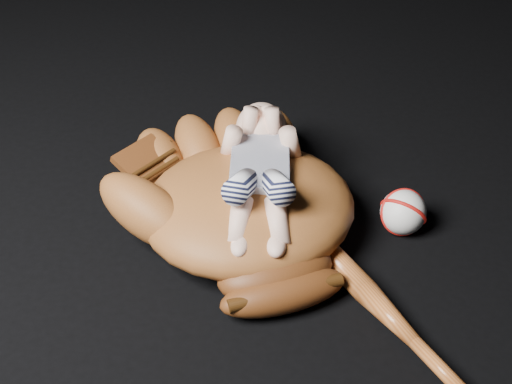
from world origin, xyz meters
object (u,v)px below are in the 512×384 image
baseball_bat (376,302)px  baseball (403,212)px  baseball_glove (248,199)px  newborn_baby (260,172)px

baseball_bat → baseball: (0.10, 0.18, 0.02)m
baseball → baseball_glove: bearing=175.0°
baseball_glove → baseball_bat: 0.27m
baseball_glove → baseball_bat: (0.17, -0.20, -0.06)m
baseball_bat → baseball: baseball is taller
newborn_baby → baseball: newborn_baby is taller
baseball_glove → newborn_baby: size_ratio=1.48×
baseball_glove → baseball: (0.27, -0.02, -0.04)m
baseball_bat → baseball_glove: bearing=130.2°
baseball_glove → baseball_bat: size_ratio=1.18×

